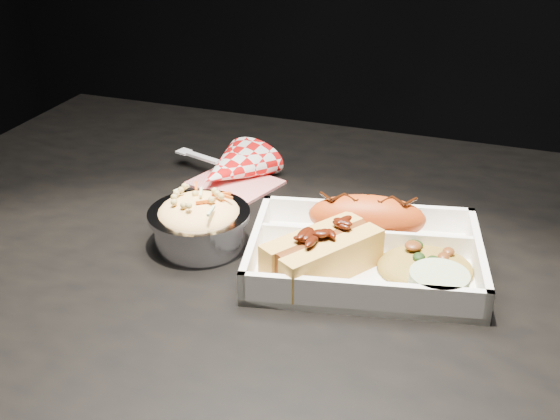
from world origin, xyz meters
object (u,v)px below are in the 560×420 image
(dining_table, at_px, (323,313))
(hotdog, at_px, (322,251))
(foil_coleslaw_cup, at_px, (199,221))
(fried_pastry, at_px, (367,217))
(food_tray, at_px, (364,259))
(napkin_fork, at_px, (231,169))

(dining_table, height_order, hotdog, hotdog)
(foil_coleslaw_cup, bearing_deg, fried_pastry, 21.52)
(food_tray, xyz_separation_m, fried_pastry, (-0.01, 0.05, 0.02))
(hotdog, bearing_deg, foil_coleslaw_cup, 115.34)
(dining_table, distance_m, fried_pastry, 0.13)
(dining_table, relative_size, napkin_fork, 6.92)
(dining_table, xyz_separation_m, napkin_fork, (-0.18, 0.14, 0.11))
(dining_table, distance_m, foil_coleslaw_cup, 0.19)
(foil_coleslaw_cup, xyz_separation_m, napkin_fork, (-0.04, 0.18, -0.02))
(dining_table, distance_m, napkin_fork, 0.25)
(food_tray, distance_m, foil_coleslaw_cup, 0.19)
(dining_table, xyz_separation_m, fried_pastry, (0.04, 0.03, 0.12))
(hotdog, bearing_deg, napkin_fork, 76.27)
(napkin_fork, bearing_deg, foil_coleslaw_cup, -61.14)
(foil_coleslaw_cup, bearing_deg, dining_table, 15.74)
(food_tray, bearing_deg, fried_pastry, 90.00)
(fried_pastry, relative_size, napkin_fork, 0.78)
(fried_pastry, relative_size, foil_coleslaw_cup, 1.15)
(dining_table, xyz_separation_m, foil_coleslaw_cup, (-0.14, -0.04, 0.12))
(fried_pastry, xyz_separation_m, napkin_fork, (-0.22, 0.11, -0.02))
(food_tray, distance_m, hotdog, 0.06)
(hotdog, distance_m, napkin_fork, 0.27)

